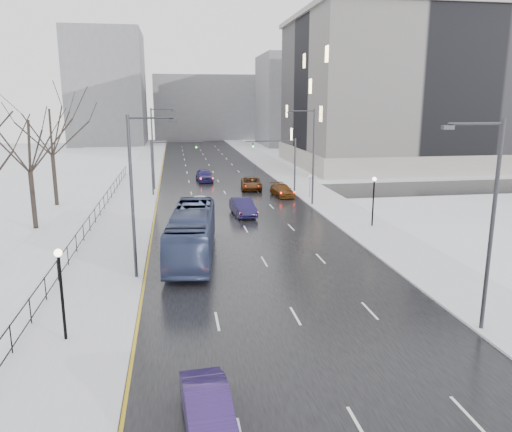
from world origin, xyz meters
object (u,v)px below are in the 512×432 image
sedan_center_near (200,203)px  tree_park_d (36,229)px  mast_signal_left (161,161)px  streetlight_l_near (136,190)px  streetlight_r_mid (311,152)px  lamppost_l (61,281)px  sedan_right_far (282,190)px  no_uturn_sign (310,178)px  tree_park_e (57,206)px  lamppost_r_mid (374,194)px  bus (192,233)px  streetlight_r_near (488,217)px  sedan_left_near (208,410)px  mast_signal_right (286,158)px  streetlight_l_far (154,145)px  sedan_center_far (204,175)px  sedan_right_near (243,207)px  sedan_right_cross (251,183)px

sedan_center_near → tree_park_d: bearing=-155.5°
mast_signal_left → sedan_center_near: 10.36m
streetlight_l_near → streetlight_r_mid: bearing=50.8°
lamppost_l → sedan_right_far: bearing=62.6°
lamppost_l → no_uturn_sign: size_ratio=1.59×
streetlight_l_near → sedan_right_far: size_ratio=2.12×
tree_park_e → lamppost_r_mid: size_ratio=3.15×
mast_signal_left → no_uturn_sign: mast_signal_left is taller
bus → streetlight_r_near: bearing=-41.0°
no_uturn_sign → sedan_left_near: size_ratio=0.62×
streetlight_r_mid → lamppost_l: streetlight_r_mid is taller
tree_park_d → mast_signal_right: 29.05m
streetlight_l_far → sedan_right_far: size_ratio=2.12×
streetlight_l_far → streetlight_l_near: bearing=-90.0°
tree_park_d → sedan_left_near: 31.99m
lamppost_l → no_uturn_sign: 37.85m
lamppost_l → mast_signal_right: 40.41m
streetlight_l_far → mast_signal_right: streetlight_l_far is taller
mast_signal_left → sedan_center_near: bearing=-67.1°
no_uturn_sign → bus: bus is taller
lamppost_l → no_uturn_sign: bearing=57.7°
streetlight_r_mid → tree_park_d: bearing=-167.0°
no_uturn_sign → streetlight_l_far: bearing=155.3°
streetlight_l_near → lamppost_r_mid: streetlight_l_near is taller
lamppost_l → lamppost_r_mid: size_ratio=1.00×
mast_signal_right → sedan_left_near: size_ratio=1.49×
tree_park_e → streetlight_r_near: bearing=-52.2°
tree_park_e → streetlight_l_far: size_ratio=1.35×
mast_signal_right → sedan_left_near: bearing=-105.9°
lamppost_l → sedan_center_far: bearing=78.8°
mast_signal_right → mast_signal_left: bearing=180.0°
sedan_left_near → sedan_right_near: size_ratio=0.87×
streetlight_r_mid → sedan_right_far: streetlight_r_mid is taller
bus → sedan_center_near: 15.05m
sedan_center_far → mast_signal_right: bearing=-51.8°
lamppost_l → streetlight_r_near: bearing=-6.0°
lamppost_l → no_uturn_sign: lamppost_l is taller
no_uturn_sign → sedan_left_near: no_uturn_sign is taller
streetlight_r_near → bus: streetlight_r_near is taller
sedan_center_far → bus: bearing=-99.6°
lamppost_r_mid → sedan_right_cross: bearing=109.9°
tree_park_d → streetlight_l_far: 21.17m
sedan_center_far → streetlight_l_far: bearing=-141.3°
tree_park_d → streetlight_l_far: size_ratio=1.25×
lamppost_l → no_uturn_sign: (20.20, 32.00, -0.64)m
streetlight_l_far → streetlight_r_near: bearing=-68.7°
sedan_right_cross → bus: bearing=-101.4°
streetlight_l_far → sedan_right_cross: streetlight_l_far is taller
streetlight_r_mid → no_uturn_sign: bearing=75.5°
bus → streetlight_l_far: bearing=103.1°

